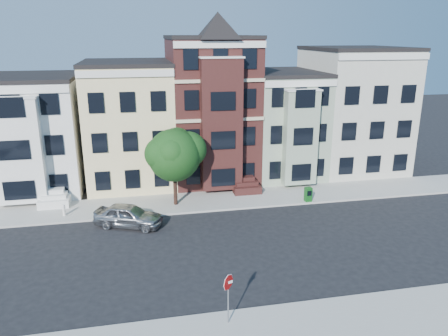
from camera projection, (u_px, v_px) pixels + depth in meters
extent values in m
plane|color=black|center=(252.00, 248.00, 26.39)|extent=(120.00, 120.00, 0.00)
cube|color=#9E9B93|center=(226.00, 200.00, 33.86)|extent=(60.00, 4.00, 0.15)
cube|color=#9E9B93|center=(300.00, 332.00, 18.87)|extent=(60.00, 4.00, 0.15)
cube|color=white|center=(31.00, 134.00, 35.79)|extent=(8.00, 9.00, 9.00)
cube|color=beige|center=(130.00, 125.00, 37.16)|extent=(7.00, 9.00, 10.00)
cube|color=#381715|center=(211.00, 110.00, 38.20)|extent=(7.00, 9.00, 12.00)
cube|color=#91A289|center=(281.00, 124.00, 39.88)|extent=(6.00, 9.00, 9.00)
cube|color=beige|center=(352.00, 111.00, 40.92)|extent=(8.00, 9.00, 11.00)
imported|color=#919499|center=(128.00, 216.00, 29.16)|extent=(4.92, 3.43, 1.55)
cube|color=#145D1C|center=(308.00, 194.00, 33.24)|extent=(0.53, 0.48, 1.10)
cylinder|color=silver|center=(64.00, 211.00, 30.65)|extent=(0.30, 0.30, 0.66)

